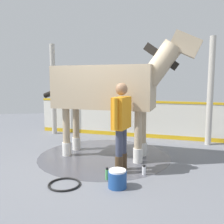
% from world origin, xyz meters
% --- Properties ---
extents(ground_plane, '(16.00, 16.00, 0.02)m').
position_xyz_m(ground_plane, '(0.00, 0.00, -0.01)').
color(ground_plane, slate).
extents(wet_patch, '(3.01, 3.01, 0.00)m').
position_xyz_m(wet_patch, '(-0.25, 0.17, 0.00)').
color(wet_patch, '#4C4C54').
rests_on(wet_patch, ground).
extents(barrier_wall, '(2.64, 5.27, 1.12)m').
position_xyz_m(barrier_wall, '(-2.14, 1.09, 0.52)').
color(barrier_wall, silver).
rests_on(barrier_wall, ground).
extents(roof_post_near, '(0.16, 0.16, 2.86)m').
position_xyz_m(roof_post_near, '(-0.81, 3.05, 1.43)').
color(roof_post_near, '#B7B2A8').
rests_on(roof_post_near, ground).
extents(roof_post_far, '(0.16, 0.16, 2.86)m').
position_xyz_m(roof_post_far, '(-2.87, -1.16, 1.43)').
color(roof_post_far, '#B7B2A8').
rests_on(roof_post_far, ground).
extents(horse, '(1.92, 3.30, 2.71)m').
position_xyz_m(horse, '(-0.19, 0.28, 1.55)').
color(horse, tan).
rests_on(horse, ground).
extents(handler, '(0.58, 0.45, 1.68)m').
position_xyz_m(handler, '(0.79, 0.36, 0.97)').
color(handler, '#47331E').
rests_on(handler, ground).
extents(wash_bucket, '(0.30, 0.30, 0.30)m').
position_xyz_m(wash_bucket, '(1.48, 0.17, 0.15)').
color(wash_bucket, '#1E478C').
rests_on(wash_bucket, ground).
extents(bottle_shampoo, '(0.07, 0.07, 0.18)m').
position_xyz_m(bottle_shampoo, '(1.02, 0.74, 0.08)').
color(bottle_shampoo, white).
rests_on(bottle_shampoo, ground).
extents(bottle_spray, '(0.06, 0.06, 0.22)m').
position_xyz_m(bottle_spray, '(1.14, 0.04, 0.10)').
color(bottle_spray, '#4CA559').
rests_on(bottle_spray, ground).
extents(hose_coil, '(0.54, 0.54, 0.03)m').
position_xyz_m(hose_coil, '(1.27, -0.69, 0.02)').
color(hose_coil, black).
rests_on(hose_coil, ground).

